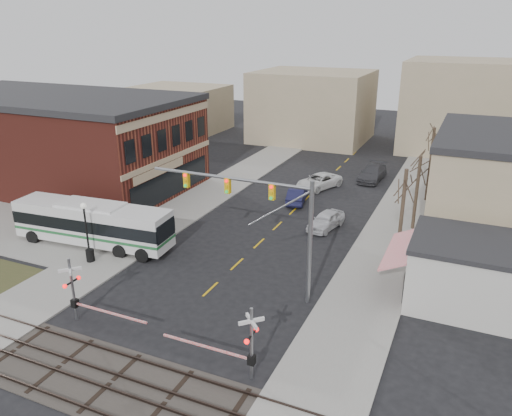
{
  "coord_description": "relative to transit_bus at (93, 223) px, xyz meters",
  "views": [
    {
      "loc": [
        14.57,
        -23.29,
        16.56
      ],
      "look_at": [
        0.3,
        8.74,
        3.5
      ],
      "focal_mm": 35.0,
      "sensor_mm": 36.0,
      "label": 1
    }
  ],
  "objects": [
    {
      "name": "ground",
      "position": [
        11.77,
        -4.47,
        -1.88
      ],
      "size": [
        160.0,
        160.0,
        0.0
      ],
      "primitive_type": "plane",
      "color": "black",
      "rests_on": "ground"
    },
    {
      "name": "sidewalk_west",
      "position": [
        2.27,
        15.53,
        -1.82
      ],
      "size": [
        5.0,
        60.0,
        0.12
      ],
      "primitive_type": "cube",
      "color": "gray",
      "rests_on": "ground"
    },
    {
      "name": "sidewalk_east",
      "position": [
        21.27,
        15.53,
        -1.82
      ],
      "size": [
        5.0,
        60.0,
        0.12
      ],
      "primitive_type": "cube",
      "color": "gray",
      "rests_on": "ground"
    },
    {
      "name": "plaza_west",
      "position": [
        -10.23,
        0.53,
        -1.82
      ],
      "size": [
        20.0,
        10.0,
        0.11
      ],
      "primitive_type": "cube",
      "color": "gray",
      "rests_on": "ground"
    },
    {
      "name": "ballast_strip",
      "position": [
        11.77,
        -12.47,
        -1.85
      ],
      "size": [
        160.0,
        5.0,
        0.06
      ],
      "primitive_type": "cube",
      "color": "#332D28",
      "rests_on": "ground"
    },
    {
      "name": "rail_tracks",
      "position": [
        11.77,
        -12.47,
        -1.76
      ],
      "size": [
        160.0,
        3.91,
        0.14
      ],
      "color": "#2D231E",
      "rests_on": "ground"
    },
    {
      "name": "brick_building",
      "position": [
        -15.21,
        11.53,
        2.93
      ],
      "size": [
        30.4,
        15.4,
        9.6
      ],
      "color": "maroon",
      "rests_on": "ground"
    },
    {
      "name": "awning_shop",
      "position": [
        27.74,
        2.53,
        0.29
      ],
      "size": [
        9.74,
        6.2,
        4.3
      ],
      "color": "beige",
      "rests_on": "ground"
    },
    {
      "name": "tree_east_a",
      "position": [
        22.27,
        7.53,
        1.62
      ],
      "size": [
        0.28,
        0.28,
        6.75
      ],
      "color": "#382B21",
      "rests_on": "sidewalk_east"
    },
    {
      "name": "tree_east_b",
      "position": [
        22.57,
        13.53,
        1.39
      ],
      "size": [
        0.28,
        0.28,
        6.3
      ],
      "color": "#382B21",
      "rests_on": "sidewalk_east"
    },
    {
      "name": "tree_east_c",
      "position": [
        22.77,
        21.53,
        1.84
      ],
      "size": [
        0.28,
        0.28,
        7.2
      ],
      "color": "#382B21",
      "rests_on": "sidewalk_east"
    },
    {
      "name": "transit_bus",
      "position": [
        0.0,
        0.0,
        0.0
      ],
      "size": [
        13.12,
        3.87,
        3.33
      ],
      "color": "silver",
      "rests_on": "ground"
    },
    {
      "name": "traffic_signal_mast",
      "position": [
        15.17,
        -1.34,
        3.92
      ],
      "size": [
        11.02,
        0.3,
        8.0
      ],
      "color": "gray",
      "rests_on": "ground"
    },
    {
      "name": "rr_crossing_west",
      "position": [
        6.67,
        -8.81,
        0.09
      ],
      "size": [
        5.6,
        1.36,
        4.0
      ],
      "color": "gray",
      "rests_on": "ground"
    },
    {
      "name": "rr_crossing_east",
      "position": [
        17.49,
        -9.35,
        0.09
      ],
      "size": [
        5.6,
        1.36,
        4.0
      ],
      "color": "gray",
      "rests_on": "ground"
    },
    {
      "name": "street_lamp",
      "position": [
        1.21,
        -1.99,
        1.29
      ],
      "size": [
        0.44,
        0.44,
        4.26
      ],
      "color": "black",
      "rests_on": "sidewalk_west"
    },
    {
      "name": "trash_bin",
      "position": [
        1.82,
        -2.57,
        -1.3
      ],
      "size": [
        0.6,
        0.6,
        0.92
      ],
      "primitive_type": "cylinder",
      "color": "black",
      "rests_on": "sidewalk_west"
    },
    {
      "name": "car_a",
      "position": [
        15.74,
        10.73,
        -1.13
      ],
      "size": [
        2.65,
        4.66,
        1.5
      ],
      "primitive_type": "imported",
      "rotation": [
        0.0,
        0.0,
        -0.21
      ],
      "color": "silver",
      "rests_on": "ground"
    },
    {
      "name": "car_b",
      "position": [
        11.26,
        15.93,
        -1.13
      ],
      "size": [
        2.44,
        4.74,
        1.49
      ],
      "primitive_type": "imported",
      "rotation": [
        0.0,
        0.0,
        3.34
      ],
      "color": "#161738",
      "rests_on": "ground"
    },
    {
      "name": "car_c",
      "position": [
        11.88,
        21.13,
        -1.11
      ],
      "size": [
        4.49,
        6.03,
        1.52
      ],
      "primitive_type": "imported",
      "rotation": [
        0.0,
        0.0,
        -0.41
      ],
      "color": "silver",
      "rests_on": "ground"
    },
    {
      "name": "car_d",
      "position": [
        16.45,
        26.33,
        -1.06
      ],
      "size": [
        2.64,
        5.73,
        1.62
      ],
      "primitive_type": "imported",
      "rotation": [
        0.0,
        0.0,
        -0.07
      ],
      "color": "#393A3E",
      "rests_on": "ground"
    },
    {
      "name": "pedestrian_near",
      "position": [
        3.1,
        -0.74,
        -0.89
      ],
      "size": [
        0.58,
        0.73,
        1.73
      ],
      "primitive_type": "imported",
      "rotation": [
        0.0,
        0.0,
        1.87
      ],
      "color": "#534742",
      "rests_on": "sidewalk_west"
    },
    {
      "name": "pedestrian_far",
      "position": [
        0.42,
        2.94,
        -0.88
      ],
      "size": [
        1.07,
        1.01,
        1.74
      ],
      "primitive_type": "imported",
      "rotation": [
        0.0,
        0.0,
        0.58
      ],
      "color": "#303355",
      "rests_on": "sidewalk_west"
    }
  ]
}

